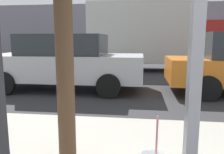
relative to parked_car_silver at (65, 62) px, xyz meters
name	(u,v)px	position (x,y,z in m)	size (l,w,h in m)	color
ground_plane	(147,78)	(2.51, 2.30, -0.85)	(60.00, 60.00, 0.00)	#2D2D30
building_facade_far	(145,31)	(2.51, 12.35, 1.31)	(28.00, 1.20, 4.33)	gray
parked_car_silver	(65,62)	(0.00, 0.00, 0.00)	(4.66, 1.99, 1.66)	#BCBCC1
box_truck	(156,35)	(2.98, 4.85, 0.88)	(6.88, 2.44, 3.23)	beige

